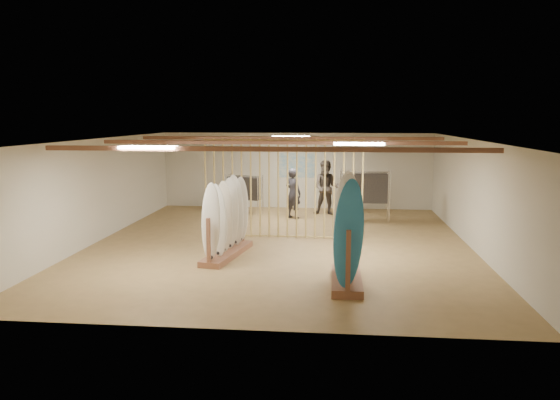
# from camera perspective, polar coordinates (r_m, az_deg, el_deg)

# --- Properties ---
(floor) EXTENTS (12.00, 12.00, 0.00)m
(floor) POSITION_cam_1_polar(r_m,az_deg,el_deg) (14.68, 0.00, -4.64)
(floor) COLOR #A58350
(floor) RESTS_ON ground
(ceiling) EXTENTS (12.00, 12.00, 0.00)m
(ceiling) POSITION_cam_1_polar(r_m,az_deg,el_deg) (14.30, 0.00, 6.35)
(ceiling) COLOR gray
(ceiling) RESTS_ON ground
(wall_back) EXTENTS (12.00, 0.00, 12.00)m
(wall_back) POSITION_cam_1_polar(r_m,az_deg,el_deg) (20.36, 1.70, 3.08)
(wall_back) COLOR beige
(wall_back) RESTS_ON ground
(wall_front) EXTENTS (12.00, 0.00, 12.00)m
(wall_front) POSITION_cam_1_polar(r_m,az_deg,el_deg) (8.57, -4.06, -4.68)
(wall_front) COLOR beige
(wall_front) RESTS_ON ground
(wall_left) EXTENTS (0.00, 12.00, 12.00)m
(wall_left) POSITION_cam_1_polar(r_m,az_deg,el_deg) (15.73, -18.44, 1.00)
(wall_left) COLOR beige
(wall_left) RESTS_ON ground
(wall_right) EXTENTS (0.00, 12.00, 12.00)m
(wall_right) POSITION_cam_1_polar(r_m,az_deg,el_deg) (14.78, 19.66, 0.47)
(wall_right) COLOR beige
(wall_right) RESTS_ON ground
(ceiling_slats) EXTENTS (9.50, 6.12, 0.10)m
(ceiling_slats) POSITION_cam_1_polar(r_m,az_deg,el_deg) (14.30, 0.00, 6.03)
(ceiling_slats) COLOR #915C42
(ceiling_slats) RESTS_ON ground
(light_panels) EXTENTS (1.20, 0.35, 0.06)m
(light_panels) POSITION_cam_1_polar(r_m,az_deg,el_deg) (14.30, 0.00, 6.11)
(light_panels) COLOR white
(light_panels) RESTS_ON ground
(bamboo_partition) EXTENTS (4.45, 0.05, 2.78)m
(bamboo_partition) POSITION_cam_1_polar(r_m,az_deg,el_deg) (15.21, 0.30, 1.20)
(bamboo_partition) COLOR tan
(bamboo_partition) RESTS_ON ground
(poster) EXTENTS (1.40, 0.03, 0.90)m
(poster) POSITION_cam_1_polar(r_m,az_deg,el_deg) (20.32, 1.70, 3.64)
(poster) COLOR teal
(poster) RESTS_ON ground
(rack_left) EXTENTS (0.92, 2.44, 1.92)m
(rack_left) POSITION_cam_1_polar(r_m,az_deg,el_deg) (13.35, -5.58, -3.13)
(rack_left) COLOR #915C42
(rack_left) RESTS_ON floor
(rack_right) EXTENTS (0.61, 1.89, 2.19)m
(rack_right) POSITION_cam_1_polar(r_m,az_deg,el_deg) (11.11, 7.02, -5.12)
(rack_right) COLOR #915C42
(rack_right) RESTS_ON floor
(clothing_rack_a) EXTENTS (1.24, 0.72, 1.39)m
(clothing_rack_a) POSITION_cam_1_polar(r_m,az_deg,el_deg) (19.22, -3.77, 1.24)
(clothing_rack_a) COLOR silver
(clothing_rack_a) RESTS_ON floor
(clothing_rack_b) EXTENTS (1.56, 0.46, 1.67)m
(clothing_rack_b) POSITION_cam_1_polar(r_m,az_deg,el_deg) (17.95, 8.84, 1.23)
(clothing_rack_b) COLOR silver
(clothing_rack_b) RESTS_ON floor
(shopper_a) EXTENTS (0.84, 0.79, 1.91)m
(shopper_a) POSITION_cam_1_polar(r_m,az_deg,el_deg) (18.29, 1.39, 1.05)
(shopper_a) COLOR #25242B
(shopper_a) RESTS_ON floor
(shopper_b) EXTENTS (1.12, 0.92, 2.15)m
(shopper_b) POSITION_cam_1_polar(r_m,az_deg,el_deg) (18.97, 4.90, 1.66)
(shopper_b) COLOR #403831
(shopper_b) RESTS_ON floor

